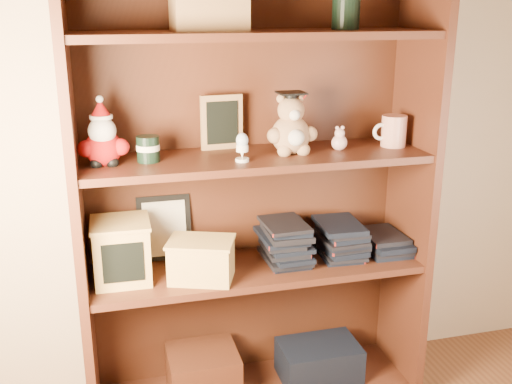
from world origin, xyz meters
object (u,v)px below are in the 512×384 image
teacher_mug (393,131)px  treats_box (122,250)px  grad_teddy_bear (291,130)px  bookcase (252,199)px

teacher_mug → treats_box: size_ratio=0.60×
grad_teddy_bear → teacher_mug: size_ratio=1.71×
grad_teddy_bear → treats_box: 0.69m
bookcase → grad_teddy_bear: (0.12, -0.06, 0.25)m
bookcase → grad_teddy_bear: size_ratio=7.58×
bookcase → grad_teddy_bear: bearing=-25.0°
teacher_mug → treats_box: 1.02m
teacher_mug → treats_box: teacher_mug is taller
bookcase → treats_box: (-0.46, -0.05, -0.12)m
bookcase → teacher_mug: 0.55m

